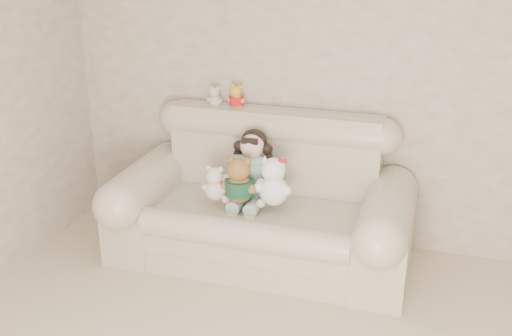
# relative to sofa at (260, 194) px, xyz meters

# --- Properties ---
(wall_back) EXTENTS (4.50, 0.00, 4.50)m
(wall_back) POSITION_rel_sofa_xyz_m (0.62, 0.50, 0.78)
(wall_back) COLOR beige
(wall_back) RESTS_ON ground
(sofa) EXTENTS (2.10, 0.95, 1.03)m
(sofa) POSITION_rel_sofa_xyz_m (0.00, 0.00, 0.00)
(sofa) COLOR #C4B39E
(sofa) RESTS_ON floor
(seated_child) EXTENTS (0.38, 0.44, 0.54)m
(seated_child) POSITION_rel_sofa_xyz_m (-0.08, 0.08, 0.17)
(seated_child) COLOR #2F725F
(seated_child) RESTS_ON sofa
(brown_teddy) EXTENTS (0.31, 0.28, 0.39)m
(brown_teddy) POSITION_rel_sofa_xyz_m (-0.11, -0.13, 0.18)
(brown_teddy) COLOR brown
(brown_teddy) RESTS_ON sofa
(white_cat) EXTENTS (0.27, 0.22, 0.41)m
(white_cat) POSITION_rel_sofa_xyz_m (0.12, -0.10, 0.19)
(white_cat) COLOR white
(white_cat) RESTS_ON sofa
(cream_teddy) EXTENTS (0.23, 0.21, 0.29)m
(cream_teddy) POSITION_rel_sofa_xyz_m (-0.28, -0.14, 0.13)
(cream_teddy) COLOR white
(cream_teddy) RESTS_ON sofa
(yellow_mini_bear) EXTENTS (0.16, 0.14, 0.21)m
(yellow_mini_bear) POSITION_rel_sofa_xyz_m (-0.30, 0.38, 0.60)
(yellow_mini_bear) COLOR yellow
(yellow_mini_bear) RESTS_ON sofa
(grey_mini_plush) EXTENTS (0.14, 0.12, 0.19)m
(grey_mini_plush) POSITION_rel_sofa_xyz_m (-0.47, 0.37, 0.59)
(grey_mini_plush) COLOR silver
(grey_mini_plush) RESTS_ON sofa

